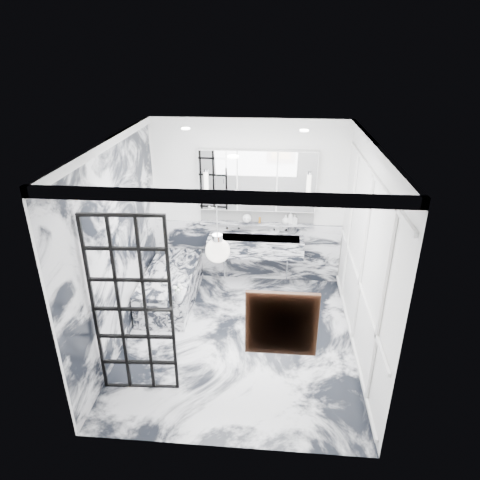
# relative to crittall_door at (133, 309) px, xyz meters

# --- Properties ---
(floor) EXTENTS (3.60, 3.60, 0.00)m
(floor) POSITION_rel_crittall_door_xyz_m (1.10, 1.03, -1.13)
(floor) COLOR silver
(floor) RESTS_ON ground
(ceiling) EXTENTS (3.60, 3.60, 0.00)m
(ceiling) POSITION_rel_crittall_door_xyz_m (1.10, 1.03, 1.67)
(ceiling) COLOR white
(ceiling) RESTS_ON wall_back
(wall_back) EXTENTS (3.60, 0.00, 3.60)m
(wall_back) POSITION_rel_crittall_door_xyz_m (1.10, 2.83, 0.27)
(wall_back) COLOR white
(wall_back) RESTS_ON floor
(wall_front) EXTENTS (3.60, 0.00, 3.60)m
(wall_front) POSITION_rel_crittall_door_xyz_m (1.10, -0.77, 0.27)
(wall_front) COLOR white
(wall_front) RESTS_ON floor
(wall_left) EXTENTS (0.00, 3.60, 3.60)m
(wall_left) POSITION_rel_crittall_door_xyz_m (-0.50, 1.03, 0.27)
(wall_left) COLOR white
(wall_left) RESTS_ON floor
(wall_right) EXTENTS (0.00, 3.60, 3.60)m
(wall_right) POSITION_rel_crittall_door_xyz_m (2.70, 1.03, 0.27)
(wall_right) COLOR white
(wall_right) RESTS_ON floor
(marble_clad_back) EXTENTS (3.18, 0.05, 1.05)m
(marble_clad_back) POSITION_rel_crittall_door_xyz_m (1.10, 2.80, -0.61)
(marble_clad_back) COLOR silver
(marble_clad_back) RESTS_ON floor
(marble_clad_left) EXTENTS (0.02, 3.56, 2.68)m
(marble_clad_left) POSITION_rel_crittall_door_xyz_m (-0.48, 1.03, 0.21)
(marble_clad_left) COLOR silver
(marble_clad_left) RESTS_ON floor
(panel_molding) EXTENTS (0.03, 3.40, 2.30)m
(panel_molding) POSITION_rel_crittall_door_xyz_m (2.68, 1.03, 0.17)
(panel_molding) COLOR white
(panel_molding) RESTS_ON floor
(soap_bottle_a) EXTENTS (0.12, 0.12, 0.23)m
(soap_bottle_a) POSITION_rel_crittall_door_xyz_m (1.82, 2.74, 0.07)
(soap_bottle_a) COLOR #8C5919
(soap_bottle_a) RESTS_ON ledge
(soap_bottle_b) EXTENTS (0.10, 0.10, 0.17)m
(soap_bottle_b) POSITION_rel_crittall_door_xyz_m (1.88, 2.74, 0.04)
(soap_bottle_b) COLOR #4C4C51
(soap_bottle_b) RESTS_ON ledge
(soap_bottle_c) EXTENTS (0.15, 0.15, 0.16)m
(soap_bottle_c) POSITION_rel_crittall_door_xyz_m (1.74, 2.74, 0.03)
(soap_bottle_c) COLOR silver
(soap_bottle_c) RESTS_ON ledge
(face_pot) EXTENTS (0.15, 0.15, 0.15)m
(face_pot) POSITION_rel_crittall_door_xyz_m (1.09, 2.74, 0.03)
(face_pot) COLOR white
(face_pot) RESTS_ON ledge
(amber_bottle) EXTENTS (0.04, 0.04, 0.10)m
(amber_bottle) POSITION_rel_crittall_door_xyz_m (1.30, 2.74, 0.01)
(amber_bottle) COLOR #8C5919
(amber_bottle) RESTS_ON ledge
(flower_vase) EXTENTS (0.07, 0.07, 0.12)m
(flower_vase) POSITION_rel_crittall_door_xyz_m (0.24, 1.11, -0.52)
(flower_vase) COLOR silver
(flower_vase) RESTS_ON bathtub
(crittall_door) EXTENTS (0.88, 0.09, 2.27)m
(crittall_door) POSITION_rel_crittall_door_xyz_m (0.00, 0.00, 0.00)
(crittall_door) COLOR black
(crittall_door) RESTS_ON floor
(artwork) EXTENTS (0.55, 0.05, 0.55)m
(artwork) POSITION_rel_crittall_door_xyz_m (1.65, -0.73, 0.44)
(artwork) COLOR #BB8913
(artwork) RESTS_ON wall_front
(pendant_light) EXTENTS (0.24, 0.24, 0.24)m
(pendant_light) POSITION_rel_crittall_door_xyz_m (1.01, -0.21, 0.88)
(pendant_light) COLOR white
(pendant_light) RESTS_ON ceiling
(trough_sink) EXTENTS (1.60, 0.45, 0.30)m
(trough_sink) POSITION_rel_crittall_door_xyz_m (1.25, 2.58, -0.40)
(trough_sink) COLOR silver
(trough_sink) RESTS_ON wall_back
(ledge) EXTENTS (1.90, 0.14, 0.04)m
(ledge) POSITION_rel_crittall_door_xyz_m (1.25, 2.75, -0.06)
(ledge) COLOR silver
(ledge) RESTS_ON wall_back
(subway_tile) EXTENTS (1.90, 0.03, 0.23)m
(subway_tile) POSITION_rel_crittall_door_xyz_m (1.25, 2.81, 0.07)
(subway_tile) COLOR white
(subway_tile) RESTS_ON wall_back
(mirror_cabinet) EXTENTS (1.90, 0.16, 1.00)m
(mirror_cabinet) POSITION_rel_crittall_door_xyz_m (1.25, 2.75, 0.69)
(mirror_cabinet) COLOR white
(mirror_cabinet) RESTS_ON wall_back
(sconce_left) EXTENTS (0.07, 0.07, 0.40)m
(sconce_left) POSITION_rel_crittall_door_xyz_m (0.43, 2.66, 0.65)
(sconce_left) COLOR white
(sconce_left) RESTS_ON mirror_cabinet
(sconce_right) EXTENTS (0.07, 0.07, 0.40)m
(sconce_right) POSITION_rel_crittall_door_xyz_m (2.07, 2.66, 0.65)
(sconce_right) COLOR white
(sconce_right) RESTS_ON mirror_cabinet
(bathtub) EXTENTS (0.75, 1.65, 0.55)m
(bathtub) POSITION_rel_crittall_door_xyz_m (-0.07, 1.92, -0.86)
(bathtub) COLOR silver
(bathtub) RESTS_ON floor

